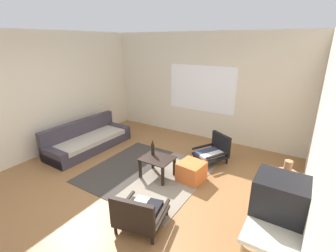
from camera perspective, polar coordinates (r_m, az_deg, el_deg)
ground_plane at (r=4.36m, az=-9.80°, el=-15.17°), size 7.80×7.80×0.00m
far_wall_with_window at (r=6.28m, az=8.27°, el=9.32°), size 5.60×0.13×2.70m
side_wall_right at (r=3.13m, az=33.18°, el=-4.76°), size 0.12×6.60×2.70m
side_wall_left at (r=5.99m, az=-28.32°, el=6.64°), size 0.12×6.60×2.70m
area_rug at (r=4.82m, az=-5.12°, el=-11.09°), size 2.16×2.11×0.01m
couch at (r=6.05m, az=-18.76°, el=-3.32°), size 0.82×2.07×0.66m
coffee_table at (r=4.53m, az=-2.59°, el=-8.62°), size 0.59×0.49×0.40m
armchair_by_window at (r=5.22m, az=10.99°, el=-5.82°), size 0.78×0.80×0.60m
armchair_striped_foreground at (r=3.48m, az=-6.97°, el=-20.33°), size 0.75×0.76×0.59m
ottoman_orange at (r=4.52m, az=5.66°, el=-10.84°), size 0.49×0.49×0.36m
console_shelf at (r=2.88m, az=25.10°, el=-17.74°), size 0.46×1.46×0.92m
crt_television at (r=2.56m, az=25.39°, el=-14.94°), size 0.47×0.40×0.37m
clay_vase at (r=3.00m, az=26.47°, el=-11.27°), size 0.22×0.22×0.34m
glass_bottle at (r=4.58m, az=-3.69°, el=-5.49°), size 0.07×0.07×0.29m
wicker_basket at (r=3.31m, az=19.43°, el=-26.68°), size 0.26×0.26×0.27m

